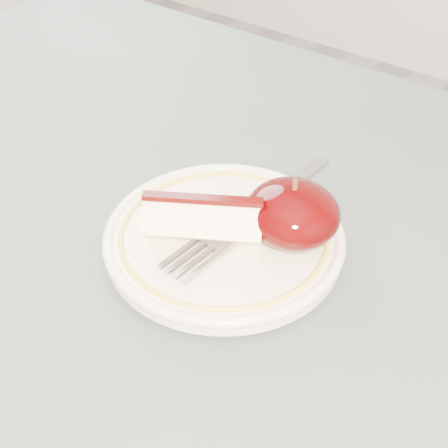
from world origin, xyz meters
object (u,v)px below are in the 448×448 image
Objects in this scene: plate at (224,238)px; fork at (251,214)px; table at (68,328)px; apple_half at (292,213)px.

fork is at bearing 76.91° from plate.
table is 0.17m from plate.
plate is (0.11, 0.09, 0.10)m from table.
apple_half is 0.04m from fork.
fork is (-0.04, -0.00, -0.02)m from apple_half.
table is at bearing -142.10° from apple_half.
fork reaches higher than plate.
plate is at bearing -145.75° from apple_half.
apple_half is at bearing 34.25° from plate.
table is 4.65× the size of fork.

